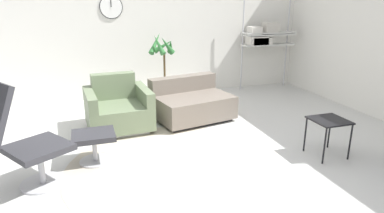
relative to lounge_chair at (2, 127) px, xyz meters
The scene contains 10 objects.
ground_plane 1.79m from the lounge_chair, ahead, with size 12.00×12.00×0.00m, color silver.
wall_back 3.63m from the lounge_chair, 62.91° to the left, with size 12.00×0.09×2.80m.
round_rug 1.77m from the lounge_chair, ahead, with size 2.47×2.47×0.01m.
lounge_chair is the anchor object (origin of this frame).
ottoman 1.02m from the lounge_chair, 32.93° to the left, with size 0.47×0.40×0.35m.
armchair_red 1.93m from the lounge_chair, 52.32° to the left, with size 0.91×0.88×0.75m.
couch_low 2.78m from the lounge_chair, 34.43° to the left, with size 1.25×1.03×0.62m.
side_table 3.40m from the lounge_chair, ahead, with size 0.39×0.39×0.45m.
potted_plant 3.26m from the lounge_chair, 50.48° to the left, with size 0.49×0.50×1.24m.
shelf_unit 5.04m from the lounge_chair, 34.11° to the left, with size 1.07×0.28×1.76m.
Camera 1 is at (-0.91, -3.48, 1.79)m, focal length 32.00 mm.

